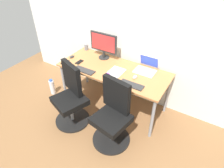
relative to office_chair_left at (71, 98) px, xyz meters
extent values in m
plane|color=brown|center=(0.38, 0.60, -0.42)|extent=(5.28, 5.28, 0.00)
cube|color=silver|center=(0.38, 1.04, 0.88)|extent=(4.40, 0.04, 2.60)
cube|color=#B77542|center=(0.38, 0.60, 0.30)|extent=(1.72, 0.72, 0.03)
cylinder|color=gray|center=(-0.43, 0.29, -0.07)|extent=(0.04, 0.04, 0.71)
cylinder|color=gray|center=(1.19, 0.29, -0.07)|extent=(0.04, 0.04, 0.71)
cylinder|color=gray|center=(-0.43, 0.91, -0.07)|extent=(0.04, 0.04, 0.71)
cylinder|color=gray|center=(1.19, 0.91, -0.07)|extent=(0.04, 0.04, 0.71)
cylinder|color=black|center=(0.02, -0.06, -0.41)|extent=(0.54, 0.54, 0.03)
cylinder|color=gray|center=(0.02, -0.06, -0.22)|extent=(0.05, 0.05, 0.34)
cube|color=black|center=(0.02, -0.06, -0.01)|extent=(0.56, 0.56, 0.09)
cube|color=black|center=(-0.04, 0.11, 0.28)|extent=(0.42, 0.21, 0.48)
cylinder|color=black|center=(0.75, -0.06, -0.41)|extent=(0.54, 0.54, 0.03)
cylinder|color=gray|center=(0.75, -0.06, -0.22)|extent=(0.05, 0.05, 0.34)
cube|color=black|center=(0.75, -0.06, -0.01)|extent=(0.51, 0.51, 0.09)
cube|color=black|center=(0.72, 0.12, 0.28)|extent=(0.43, 0.14, 0.48)
cylinder|color=white|center=(-0.75, 0.28, -0.28)|extent=(0.09, 0.09, 0.28)
cylinder|color=#2D59B2|center=(-0.75, 0.28, -0.13)|extent=(0.06, 0.06, 0.03)
cylinder|color=#262626|center=(0.06, 0.82, 0.32)|extent=(0.18, 0.18, 0.01)
cylinder|color=#262626|center=(0.06, 0.82, 0.38)|extent=(0.04, 0.04, 0.11)
cube|color=#262626|center=(0.06, 0.82, 0.59)|extent=(0.48, 0.03, 0.31)
cube|color=red|center=(0.06, 0.81, 0.59)|extent=(0.43, 0.00, 0.26)
cube|color=silver|center=(0.83, 0.77, 0.32)|extent=(0.31, 0.22, 0.02)
cube|color=silver|center=(0.83, 0.91, 0.43)|extent=(0.31, 0.07, 0.20)
cube|color=blue|center=(0.83, 0.91, 0.43)|extent=(0.28, 0.06, 0.17)
cube|color=#2D2D2D|center=(0.03, 0.32, 0.32)|extent=(0.34, 0.12, 0.02)
cube|color=#2D2D2D|center=(0.81, 0.37, 0.32)|extent=(0.34, 0.12, 0.02)
ellipsoid|color=#B7B7B7|center=(0.77, 0.56, 0.33)|extent=(0.06, 0.10, 0.03)
ellipsoid|color=#2D2D2D|center=(-0.41, 0.54, 0.33)|extent=(0.06, 0.10, 0.03)
cylinder|color=purple|center=(0.45, 0.31, 0.36)|extent=(0.08, 0.08, 0.09)
cylinder|color=slate|center=(-0.37, 0.90, 0.37)|extent=(0.07, 0.07, 0.10)
cube|color=black|center=(-0.20, 0.49, 0.32)|extent=(0.07, 0.14, 0.01)
cube|color=black|center=(-0.39, 0.36, 0.32)|extent=(0.07, 0.14, 0.01)
cube|color=white|center=(0.46, 0.53, 0.32)|extent=(0.21, 0.30, 0.01)
camera|label=1|loc=(1.71, -1.62, 1.94)|focal=31.75mm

